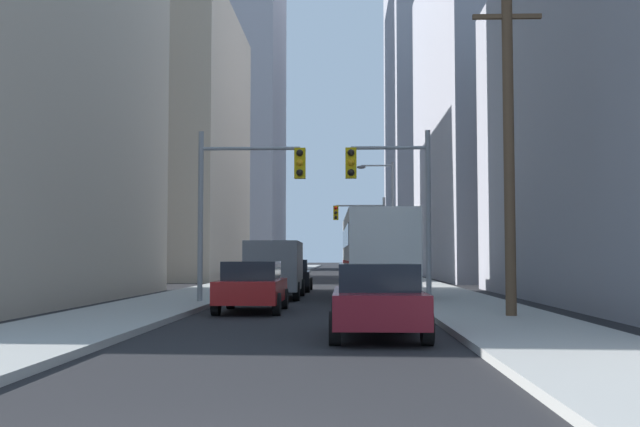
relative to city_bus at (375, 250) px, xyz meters
name	(u,v)px	position (x,y,z in m)	size (l,w,h in m)	color
sidewalk_left	(264,278)	(-7.34, 23.92, -1.85)	(3.38, 160.00, 0.15)	#9E9E99
sidewalk_right	(398,278)	(2.67, 23.92, -1.85)	(3.38, 160.00, 0.15)	#9E9E99
city_bus	(375,250)	(0.00, 0.00, 0.00)	(2.76, 11.55, 3.40)	silver
cargo_van_grey	(275,266)	(-4.06, -1.75, -0.64)	(2.16, 5.25, 2.26)	slate
sedan_maroon	(378,300)	(-0.60, -15.96, -1.16)	(1.95, 4.20, 1.52)	maroon
sedan_red	(252,286)	(-4.07, -8.98, -1.16)	(1.95, 4.21, 1.52)	maroon
sedan_black	(291,275)	(-3.87, 4.37, -1.16)	(1.95, 4.26, 1.52)	black
traffic_signal_near_left	(246,188)	(-4.68, -5.94, 2.11)	(3.72, 0.44, 6.00)	gray
traffic_signal_near_right	(393,188)	(0.37, -5.95, 2.07)	(2.92, 0.44, 6.00)	gray
traffic_signal_far_right	(362,224)	(-0.04, 22.97, 2.11)	(3.80, 0.44, 6.00)	gray
utility_pole_right	(509,130)	(3.01, -11.95, 3.03)	(2.20, 0.28, 9.38)	brown
street_lamp_right	(387,210)	(1.32, 14.45, 2.60)	(2.30, 0.32, 7.50)	gray
building_left_mid_office	(76,145)	(-21.88, 24.43, 8.29)	(24.32, 19.43, 20.43)	#B7A893
building_left_far_tower	(212,100)	(-19.19, 66.81, 20.84)	(18.47, 20.69, 45.54)	#93939E
building_right_mid_block	(550,111)	(14.59, 25.89, 10.99)	(18.60, 26.81, 25.84)	#93939E
building_right_far_highrise	(484,5)	(17.18, 65.84, 33.09)	(25.09, 27.70, 70.04)	#93939E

